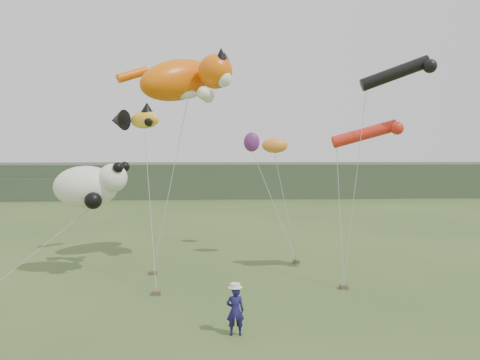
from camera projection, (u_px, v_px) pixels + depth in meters
name	position (u px, v px, depth m)	size (l,w,h in m)	color
ground	(249.00, 332.00, 14.62)	(120.00, 120.00, 0.00)	#385123
headland	(200.00, 180.00, 58.88)	(90.00, 13.00, 4.00)	#2D3D28
festival_attendant	(235.00, 311.00, 14.30)	(0.55, 0.36, 1.52)	#19144E
sandbag_anchors	(194.00, 282.00, 19.75)	(14.30, 6.45, 0.17)	brown
cat_kite	(187.00, 79.00, 22.68)	(5.80, 4.53, 2.91)	#EA6006
fish_kite	(135.00, 119.00, 21.11)	(2.60, 1.72, 1.26)	yellow
tube_kites	(386.00, 102.00, 19.88)	(4.07, 1.72, 3.87)	black
panda_kite	(90.00, 186.00, 20.85)	(3.35, 2.17, 2.08)	white
misc_kites	(264.00, 144.00, 24.88)	(2.10, 3.33, 1.15)	orange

